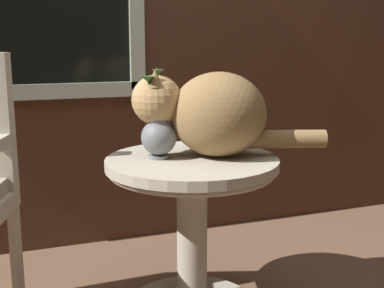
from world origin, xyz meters
The scene contains 3 objects.
wicker_side_table centered at (0.13, 0.07, 0.40)m, with size 0.61×0.61×0.59m.
cat centered at (0.20, 0.08, 0.75)m, with size 0.67×0.39×0.31m.
pewter_vase_with_ivy centered at (0.01, 0.11, 0.68)m, with size 0.13×0.12×0.31m.
Camera 1 is at (-0.47, -1.56, 0.99)m, focal length 47.46 mm.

